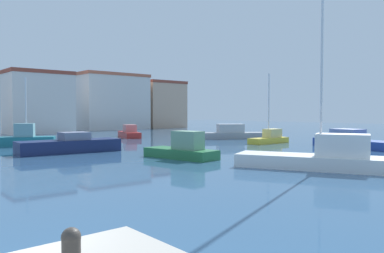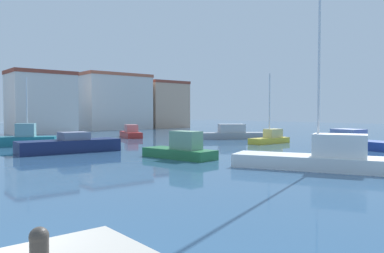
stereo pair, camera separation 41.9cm
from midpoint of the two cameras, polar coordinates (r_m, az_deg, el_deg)
water at (r=30.82m, az=-8.76°, el=-3.29°), size 160.00×160.00×0.00m
mooring_bollard at (r=4.73m, az=-19.30°, el=-16.72°), size 0.22×0.22×0.53m
sailboat_teal_behind_lamppost at (r=35.97m, az=-23.01°, el=-1.56°), size 4.75×3.40×5.91m
motorboat_blue_far_right at (r=34.34m, az=23.04°, el=-1.99°), size 3.31×7.04×1.50m
motorboat_red_near_pier at (r=44.74m, az=-8.82°, el=-0.96°), size 3.31×5.53×1.46m
sailboat_white_distant_east at (r=20.63m, az=19.47°, el=-4.30°), size 5.68×8.65×13.25m
motorboat_navy_mid_harbor at (r=29.11m, az=-17.32°, el=-2.62°), size 7.26×2.69×1.46m
motorboat_grey_center_channel at (r=42.03m, az=6.04°, el=-1.05°), size 7.63×5.94×1.61m
sailboat_yellow_distant_north at (r=36.51m, az=11.88°, el=-1.65°), size 4.29×1.49×6.48m
motorboat_green_inner_mooring at (r=24.22m, az=-1.14°, el=-3.41°), size 2.49×5.22×1.73m
waterfront_apartments at (r=56.49m, az=-21.31°, el=3.37°), size 8.39×5.79×8.47m
warehouse_block at (r=65.62m, az=-11.17°, el=3.65°), size 11.49×6.11×9.28m
yacht_club at (r=71.51m, az=-3.97°, el=3.28°), size 7.96×5.77×8.59m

